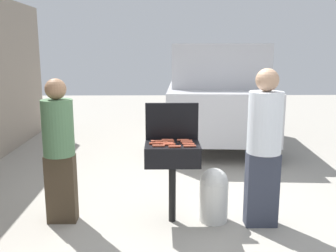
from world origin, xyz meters
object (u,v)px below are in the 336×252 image
(hot_dog_6, at_px, (186,141))
(hot_dog_11, at_px, (175,147))
(hot_dog_9, at_px, (169,145))
(person_left, at_px, (59,146))
(hot_dog_4, at_px, (159,146))
(person_right, at_px, (264,143))
(parked_minivan, at_px, (215,92))
(hot_dog_8, at_px, (168,141))
(hot_dog_5, at_px, (168,143))
(hot_dog_12, at_px, (186,142))
(hot_dog_7, at_px, (167,144))
(hot_dog_3, at_px, (190,146))
(bbq_grill, at_px, (172,156))
(hot_dog_14, at_px, (188,144))
(hot_dog_10, at_px, (157,141))
(propane_tank, at_px, (214,194))
(hot_dog_1, at_px, (183,140))
(hot_dog_2, at_px, (168,140))
(hot_dog_13, at_px, (155,143))
(hot_dog_0, at_px, (162,142))

(hot_dog_6, distance_m, hot_dog_11, 0.28)
(hot_dog_9, relative_size, person_left, 0.08)
(hot_dog_4, distance_m, person_right, 1.12)
(parked_minivan, bearing_deg, hot_dog_8, 78.33)
(hot_dog_5, distance_m, hot_dog_11, 0.18)
(hot_dog_12, height_order, person_right, person_right)
(hot_dog_7, xyz_separation_m, hot_dog_9, (0.03, -0.04, 0.00))
(hot_dog_8, bearing_deg, hot_dog_11, -74.89)
(hot_dog_3, height_order, hot_dog_9, same)
(hot_dog_5, xyz_separation_m, person_right, (1.02, -0.11, 0.02))
(hot_dog_7, bearing_deg, hot_dog_6, 28.43)
(bbq_grill, bearing_deg, hot_dog_5, 179.14)
(hot_dog_4, height_order, person_right, person_right)
(bbq_grill, distance_m, hot_dog_6, 0.24)
(hot_dog_3, height_order, hot_dog_14, same)
(hot_dog_3, bearing_deg, hot_dog_10, 147.90)
(hot_dog_5, distance_m, propane_tank, 0.78)
(hot_dog_4, relative_size, hot_dog_6, 1.00)
(hot_dog_1, bearing_deg, hot_dog_11, -109.77)
(hot_dog_2, relative_size, hot_dog_3, 1.00)
(hot_dog_3, height_order, hot_dog_7, same)
(hot_dog_4, bearing_deg, hot_dog_11, -12.97)
(hot_dog_2, xyz_separation_m, person_right, (1.02, -0.24, 0.02))
(hot_dog_4, bearing_deg, hot_dog_7, 45.44)
(hot_dog_7, bearing_deg, hot_dog_10, 135.13)
(hot_dog_2, distance_m, hot_dog_4, 0.27)
(hot_dog_13, height_order, propane_tank, hot_dog_13)
(hot_dog_2, height_order, hot_dog_5, same)
(hot_dog_5, xyz_separation_m, person_left, (-1.20, 0.02, -0.04))
(bbq_grill, xyz_separation_m, hot_dog_13, (-0.19, -0.03, 0.15))
(hot_dog_4, distance_m, hot_dog_9, 0.12)
(hot_dog_0, height_order, person_right, person_right)
(hot_dog_4, relative_size, hot_dog_5, 1.00)
(hot_dog_8, bearing_deg, hot_dog_1, 14.52)
(hot_dog_7, relative_size, propane_tank, 0.21)
(hot_dog_8, bearing_deg, hot_dog_10, -179.77)
(hot_dog_0, height_order, hot_dog_2, same)
(hot_dog_3, distance_m, hot_dog_13, 0.38)
(hot_dog_0, relative_size, person_left, 0.08)
(hot_dog_8, relative_size, hot_dog_14, 1.00)
(hot_dog_12, relative_size, hot_dog_14, 1.00)
(hot_dog_11, bearing_deg, hot_dog_7, 121.54)
(hot_dog_0, xyz_separation_m, hot_dog_2, (0.07, 0.10, 0.00))
(bbq_grill, bearing_deg, hot_dog_2, 111.70)
(hot_dog_12, height_order, person_left, person_left)
(hot_dog_10, bearing_deg, bbq_grill, -23.61)
(hot_dog_11, bearing_deg, parked_minivan, 76.47)
(hot_dog_10, xyz_separation_m, parked_minivan, (1.20, 3.97, 0.11))
(hot_dog_7, bearing_deg, hot_dog_13, 176.24)
(hot_dog_3, distance_m, hot_dog_12, 0.18)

